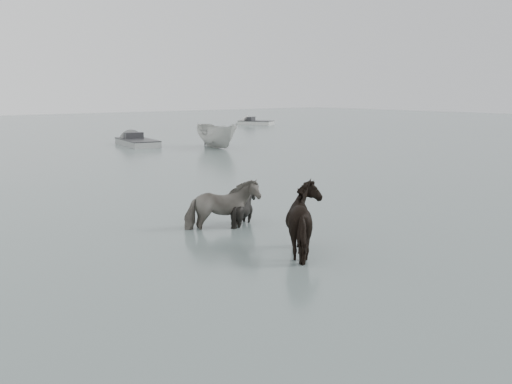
# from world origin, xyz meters

# --- Properties ---
(ground) EXTENTS (140.00, 140.00, 0.00)m
(ground) POSITION_xyz_m (0.00, 0.00, 0.00)
(ground) COLOR slate
(ground) RESTS_ON ground
(pony_pinto) EXTENTS (1.97, 1.35, 1.52)m
(pony_pinto) POSITION_xyz_m (-0.53, 1.65, 0.76)
(pony_pinto) COLOR black
(pony_pinto) RESTS_ON ground
(pony_dark) EXTENTS (1.75, 1.92, 1.66)m
(pony_dark) POSITION_xyz_m (-0.26, -1.19, 0.83)
(pony_dark) COLOR black
(pony_dark) RESTS_ON ground
(pony_black) EXTENTS (1.28, 1.19, 1.21)m
(pony_black) POSITION_xyz_m (0.23, 1.76, 0.60)
(pony_black) COLOR black
(pony_black) RESTS_ON ground
(boat_small) EXTENTS (2.22, 4.31, 1.59)m
(boat_small) POSITION_xyz_m (10.63, 17.96, 0.79)
(boat_small) COLOR #B0B1AC
(boat_small) RESTS_ON ground
(skiff_port) EXTENTS (2.50, 5.88, 0.75)m
(skiff_port) POSITION_xyz_m (7.58, 22.08, 0.38)
(skiff_port) COLOR gray
(skiff_port) RESTS_ON ground
(skiff_star) EXTENTS (3.61, 4.68, 0.75)m
(skiff_star) POSITION_xyz_m (26.20, 33.81, 0.38)
(skiff_star) COLOR beige
(skiff_star) RESTS_ON ground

